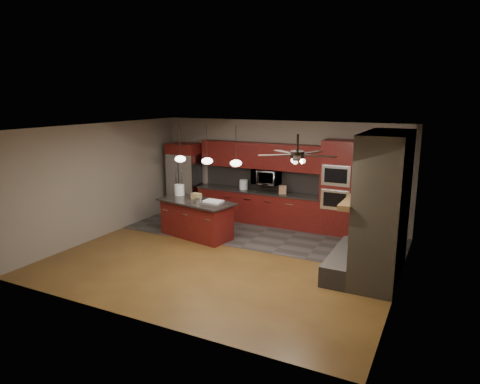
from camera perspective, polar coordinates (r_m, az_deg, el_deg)
The scene contains 22 objects.
ground at distance 9.44m, azimuth -1.66°, elevation -8.64°, with size 7.00×7.00×0.00m, color brown.
ceiling at distance 8.82m, azimuth -1.78°, elevation 8.57°, with size 7.00×6.00×0.02m, color white.
back_wall at distance 11.70m, azimuth 5.26°, elevation 2.62°, with size 7.00×0.02×2.80m, color #73665C.
right_wall at distance 8.03m, azimuth 20.89°, elevation -2.82°, with size 0.02×6.00×2.80m, color #73665C.
left_wall at distance 11.09m, azimuth -17.86°, elevation 1.50°, with size 0.02×6.00×2.80m, color #73665C.
slate_tile_patch at distance 10.96m, azimuth 2.81°, elevation -5.56°, with size 7.00×2.40×0.01m, color #393533.
fireplace_column at distance 8.49m, azimuth 18.03°, elevation -2.51°, with size 1.30×2.10×2.80m.
back_cabinetry at distance 11.75m, azimuth 2.60°, elevation 0.18°, with size 3.59×0.64×2.20m.
oven_tower at distance 10.95m, azimuth 12.95°, elevation 0.55°, with size 0.80×0.63×2.38m.
microwave at distance 11.59m, azimuth 3.54°, elevation 2.05°, with size 0.73×0.41×0.50m, color silver.
refrigerator at distance 12.72m, azimuth -7.27°, elevation 1.77°, with size 0.90×0.75×2.10m.
kitchen_island at distance 10.65m, azimuth -5.82°, elevation -3.56°, with size 2.07×1.24×0.92m.
white_bucket at distance 11.18m, azimuth -8.08°, elevation 0.29°, with size 0.26×0.26×0.28m, color white.
paint_can at distance 10.28m, azimuth -5.66°, elevation -1.22°, with size 0.16×0.16×0.11m, color #ADAEB2.
paint_tray at distance 10.37m, azimuth -3.58°, elevation -1.24°, with size 0.44×0.31×0.04m, color white.
cardboard_box at distance 10.72m, azimuth -5.84°, elevation -0.55°, with size 0.23×0.17×0.14m, color #9B8250.
counter_bucket at distance 11.87m, azimuth 0.48°, elevation 1.01°, with size 0.23×0.23×0.26m, color silver.
counter_box at distance 11.37m, azimuth 5.71°, elevation 0.30°, with size 0.19×0.15×0.22m, color #A16F53.
pendant_left at distance 10.36m, azimuth -7.97°, elevation 4.41°, with size 0.26×0.26×0.92m.
pendant_center at distance 9.96m, azimuth -4.40°, elevation 4.17°, with size 0.26×0.26×0.92m.
pendant_right at distance 9.60m, azimuth -0.55°, elevation 3.88°, with size 0.26×0.26×0.92m.
ceiling_fan at distance 7.40m, azimuth 7.65°, elevation 5.01°, with size 1.27×1.33×0.41m.
Camera 1 is at (4.18, -7.74, 3.43)m, focal length 32.00 mm.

